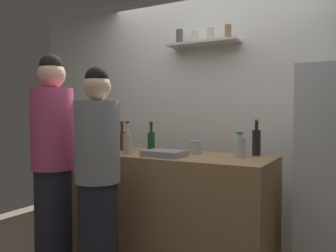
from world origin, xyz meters
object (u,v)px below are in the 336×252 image
object	(u,v)px
person_grey_hoodie	(98,177)
wine_bottle_amber_glass	(122,140)
baking_pan	(164,153)
person_pink_top	(53,163)
utensil_holder	(195,147)
wine_bottle_dark_glass	(256,142)
water_bottle_plastic	(239,146)
wine_bottle_green_glass	(151,141)
wine_bottle_pale_glass	(127,142)

from	to	relation	value
person_grey_hoodie	wine_bottle_amber_glass	bearing A→B (deg)	116.75
baking_pan	person_grey_hoodie	world-z (taller)	person_grey_hoodie
person_grey_hoodie	person_pink_top	distance (m)	0.48
utensil_holder	person_pink_top	world-z (taller)	person_pink_top
wine_bottle_dark_glass	person_grey_hoodie	xyz separation A→B (m)	(-0.94, -0.96, -0.24)
baking_pan	wine_bottle_dark_glass	size ratio (longest dim) A/B	1.08
wine_bottle_dark_glass	water_bottle_plastic	world-z (taller)	wine_bottle_dark_glass
utensil_holder	water_bottle_plastic	size ratio (longest dim) A/B	1.06
wine_bottle_green_glass	wine_bottle_pale_glass	world-z (taller)	wine_bottle_pale_glass
wine_bottle_green_glass	wine_bottle_amber_glass	distance (m)	0.34
baking_pan	wine_bottle_dark_glass	distance (m)	0.80
water_bottle_plastic	wine_bottle_pale_glass	bearing A→B (deg)	-163.44
baking_pan	person_pink_top	world-z (taller)	person_pink_top
person_pink_top	person_grey_hoodie	bearing A→B (deg)	-78.68
wine_bottle_amber_glass	person_pink_top	bearing A→B (deg)	-103.48
water_bottle_plastic	person_pink_top	bearing A→B (deg)	-149.57
baking_pan	wine_bottle_green_glass	xyz separation A→B (m)	(-0.24, 0.18, 0.08)
utensil_holder	wine_bottle_green_glass	size ratio (longest dim) A/B	0.79
utensil_holder	wine_bottle_amber_glass	xyz separation A→B (m)	(-0.74, -0.09, 0.04)
wine_bottle_pale_glass	person_pink_top	bearing A→B (deg)	-127.97
baking_pan	person_grey_hoodie	xyz separation A→B (m)	(-0.28, -0.52, -0.14)
utensil_holder	wine_bottle_pale_glass	bearing A→B (deg)	-150.22
baking_pan	person_grey_hoodie	distance (m)	0.61
person_pink_top	utensil_holder	bearing A→B (deg)	-37.87
baking_pan	wine_bottle_amber_glass	bearing A→B (deg)	161.85
wine_bottle_dark_glass	person_pink_top	xyz separation A→B (m)	(-1.42, -0.97, -0.16)
wine_bottle_green_glass	wine_bottle_dark_glass	bearing A→B (deg)	16.06
wine_bottle_pale_glass	person_pink_top	world-z (taller)	person_pink_top
wine_bottle_pale_glass	water_bottle_plastic	world-z (taller)	wine_bottle_pale_glass
wine_bottle_dark_glass	person_pink_top	distance (m)	1.72
wine_bottle_green_glass	wine_bottle_amber_glass	world-z (taller)	wine_bottle_amber_glass
wine_bottle_amber_glass	person_pink_top	distance (m)	0.75
utensil_holder	wine_bottle_amber_glass	distance (m)	0.75
person_pink_top	baking_pan	bearing A→B (deg)	-44.32
wine_bottle_pale_glass	wine_bottle_dark_glass	size ratio (longest dim) A/B	0.92
wine_bottle_pale_glass	water_bottle_plastic	bearing A→B (deg)	16.56
wine_bottle_green_glass	water_bottle_plastic	distance (m)	0.82
wine_bottle_green_glass	person_grey_hoodie	xyz separation A→B (m)	(-0.04, -0.70, -0.22)
utensil_holder	wine_bottle_green_glass	bearing A→B (deg)	-166.83
wine_bottle_pale_glass	baking_pan	bearing A→B (deg)	3.66
wine_bottle_pale_glass	wine_bottle_dark_glass	xyz separation A→B (m)	(1.02, 0.47, 0.02)
utensil_holder	wine_bottle_dark_glass	size ratio (longest dim) A/B	0.71
person_grey_hoodie	person_pink_top	world-z (taller)	person_pink_top
person_pink_top	water_bottle_plastic	bearing A→B (deg)	-48.62
wine_bottle_green_glass	water_bottle_plastic	world-z (taller)	wine_bottle_green_glass
water_bottle_plastic	person_grey_hoodie	bearing A→B (deg)	-137.73
wine_bottle_amber_glass	wine_bottle_dark_glass	xyz separation A→B (m)	(1.24, 0.25, 0.02)
baking_pan	wine_bottle_amber_glass	world-z (taller)	wine_bottle_amber_glass
wine_bottle_green_glass	utensil_holder	bearing A→B (deg)	13.17
baking_pan	person_pink_top	bearing A→B (deg)	-145.26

